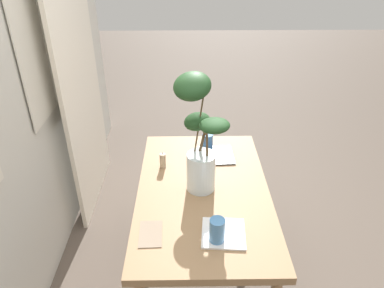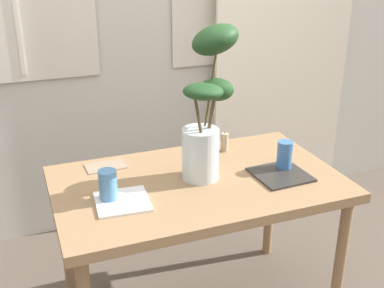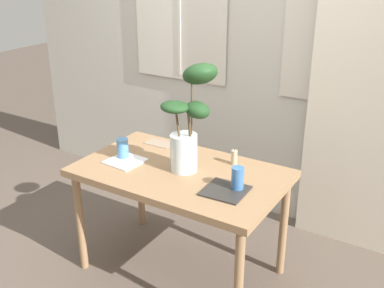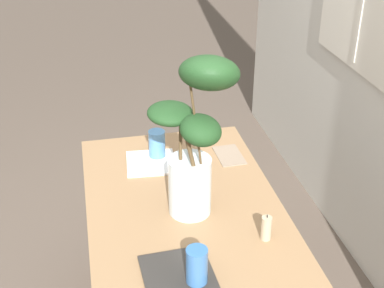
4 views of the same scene
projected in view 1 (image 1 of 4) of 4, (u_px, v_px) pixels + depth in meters
name	position (u px, v px, depth m)	size (l,w,h in m)	color
ground	(202.00, 275.00, 2.47)	(14.00, 14.00, 0.00)	brown
curtain_sheer_side	(75.00, 50.00, 2.62)	(0.95, 0.03, 2.55)	silver
dining_table	(203.00, 200.00, 2.13)	(1.26, 0.76, 0.73)	#93704C
vase_with_branches	(199.00, 138.00, 1.98)	(0.35, 0.36, 0.70)	silver
drinking_glass_blue_left	(217.00, 231.00, 1.71)	(0.07, 0.07, 0.13)	#4C84BC
drinking_glass_blue_right	(208.00, 144.00, 2.41)	(0.07, 0.07, 0.14)	#386BAD
plate_square_left	(223.00, 233.00, 1.78)	(0.21, 0.21, 0.01)	white
plate_square_right	(216.00, 155.00, 2.40)	(0.23, 0.23, 0.01)	#2D2B28
napkin_folded	(151.00, 234.00, 1.78)	(0.18, 0.11, 0.00)	gray
pillar_candle	(163.00, 160.00, 2.27)	(0.04, 0.04, 0.11)	tan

